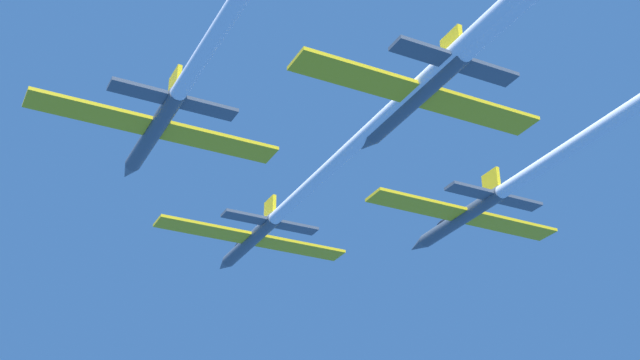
# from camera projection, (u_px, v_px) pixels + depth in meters

# --- Properties ---
(jet_lead) EXTENTS (15.91, 53.50, 2.64)m
(jet_lead) POSITION_uv_depth(u_px,v_px,m) (341.00, 158.00, 56.19)
(jet_lead) COLOR #4C5660
(jet_left_wing) EXTENTS (15.91, 47.61, 2.64)m
(jet_left_wing) POSITION_uv_depth(u_px,v_px,m) (229.00, 14.00, 43.01)
(jet_left_wing) COLOR #4C5660
(jet_right_wing) EXTENTS (15.91, 50.82, 2.64)m
(jet_right_wing) POSITION_uv_depth(u_px,v_px,m) (597.00, 130.00, 52.14)
(jet_right_wing) COLOR #4C5660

